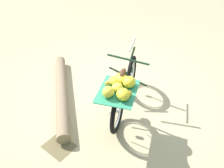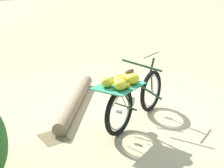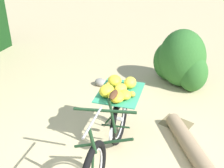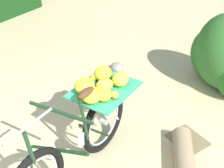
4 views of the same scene
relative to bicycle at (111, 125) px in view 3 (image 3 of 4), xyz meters
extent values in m
torus|color=black|center=(-0.14, 0.34, -0.15)|extent=(0.34, 0.70, 0.73)
torus|color=#B7B7BC|center=(-0.14, 0.34, -0.15)|extent=(0.24, 0.53, 0.57)
cylinder|color=#B7B7BC|center=(-0.14, 0.34, -0.15)|extent=(0.10, 0.09, 0.06)
cylinder|color=#19381E|center=(0.14, -0.33, 0.01)|extent=(0.66, 0.30, 0.30)
cylinder|color=#19381E|center=(0.11, -0.26, 0.40)|extent=(0.67, 0.30, 0.11)
cylinder|color=#19381E|center=(-0.01, 0.03, 0.12)|extent=(0.12, 0.07, 0.49)
cylinder|color=#19381E|center=(-0.06, 0.17, -0.14)|extent=(0.36, 0.17, 0.05)
cylinder|color=#19381E|center=(-0.08, 0.20, 0.07)|extent=(0.31, 0.14, 0.47)
cylinder|color=#19381E|center=(0.27, -0.64, 0.00)|extent=(0.05, 0.04, 0.30)
cylinder|color=#19381E|center=(0.26, -0.62, 0.29)|extent=(0.10, 0.07, 0.30)
cylinder|color=gray|center=(0.25, -0.59, 0.50)|extent=(0.22, 0.49, 0.02)
ellipsoid|color=#4C2D19|center=(-0.03, 0.08, 0.39)|extent=(0.17, 0.24, 0.06)
cylinder|color=#B7B7BC|center=(0.01, -0.01, -0.12)|extent=(0.08, 0.16, 0.16)
cylinder|color=#B7B7BC|center=(-0.10, 0.25, 0.04)|extent=(0.20, 0.09, 0.39)
cylinder|color=#B7B7BC|center=(-0.18, 0.45, 0.04)|extent=(0.23, 0.11, 0.39)
cube|color=brown|center=(-0.14, 0.36, 0.24)|extent=(0.63, 0.72, 0.02)
cube|color=#33936B|center=(-0.14, 0.36, 0.26)|extent=(0.76, 0.83, 0.01)
ellipsoid|color=yellow|center=(-0.05, 0.15, 0.33)|extent=(0.31, 0.30, 0.13)
ellipsoid|color=yellow|center=(-0.13, 0.36, 0.32)|extent=(0.20, 0.22, 0.11)
ellipsoid|color=yellow|center=(-0.21, 0.17, 0.34)|extent=(0.22, 0.25, 0.16)
ellipsoid|color=yellow|center=(0.01, 0.26, 0.32)|extent=(0.24, 0.23, 0.11)
ellipsoid|color=yellow|center=(-0.30, 0.45, 0.34)|extent=(0.28, 0.29, 0.15)
ellipsoid|color=yellow|center=(-0.11, 0.54, 0.34)|extent=(0.23, 0.24, 0.15)
sphere|color=#B29333|center=(0.05, 0.36, 0.30)|extent=(0.08, 0.08, 0.08)
sphere|color=gold|center=(-0.33, 0.35, 0.30)|extent=(0.08, 0.08, 0.08)
sphere|color=gold|center=(-0.10, 0.36, 0.30)|extent=(0.09, 0.09, 0.09)
ellipsoid|color=#2D6628|center=(-0.24, 2.41, 0.03)|extent=(0.88, 0.79, 1.10)
ellipsoid|color=#2D6628|center=(-0.54, 2.47, -0.13)|extent=(0.60, 0.54, 0.77)
ellipsoid|color=#2D6628|center=(0.04, 2.32, -0.16)|extent=(0.55, 0.49, 0.71)
cylinder|color=#4C3823|center=(-0.24, 2.41, -0.41)|extent=(0.08, 0.08, 0.22)
ellipsoid|color=gray|center=(-1.41, 1.42, -0.45)|extent=(0.22, 0.19, 0.14)
cube|color=olive|center=(0.33, 1.21, -0.52)|extent=(0.44, 0.36, 0.01)
camera|label=1|loc=(-1.63, 2.40, 2.27)|focal=35.79mm
camera|label=2|loc=(-3.53, 2.82, 1.71)|focal=49.99mm
camera|label=3|loc=(1.75, -2.19, 2.09)|focal=45.09mm
camera|label=4|loc=(2.27, -1.20, 2.21)|focal=54.51mm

